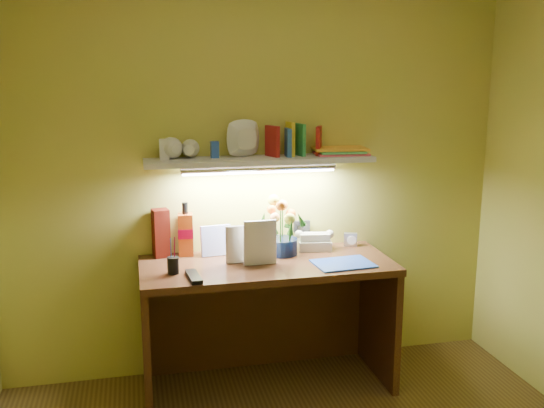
% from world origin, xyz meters
% --- Properties ---
extents(desk, '(1.40, 0.60, 0.75)m').
position_xyz_m(desk, '(0.00, 1.20, 0.38)').
color(desk, '#38170F').
rests_on(desk, ground).
extents(flower_bouquet, '(0.23, 0.23, 0.33)m').
position_xyz_m(flower_bouquet, '(0.12, 1.34, 0.91)').
color(flower_bouquet, '#0A163B').
rests_on(flower_bouquet, desk).
extents(telephone, '(0.22, 0.18, 0.12)m').
position_xyz_m(telephone, '(0.33, 1.39, 0.81)').
color(telephone, beige).
rests_on(telephone, desk).
extents(desk_clock, '(0.09, 0.06, 0.08)m').
position_xyz_m(desk_clock, '(0.57, 1.41, 0.79)').
color(desk_clock, '#A9A8AD').
rests_on(desk_clock, desk).
extents(whisky_bottle, '(0.09, 0.09, 0.31)m').
position_xyz_m(whisky_bottle, '(-0.43, 1.44, 0.91)').
color(whisky_bottle, '#B94211').
rests_on(whisky_bottle, desk).
extents(whisky_box, '(0.10, 0.10, 0.28)m').
position_xyz_m(whisky_box, '(-0.57, 1.45, 0.89)').
color(whisky_box, '#511008').
rests_on(whisky_box, desk).
extents(pen_cup, '(0.06, 0.06, 0.15)m').
position_xyz_m(pen_cup, '(-0.52, 1.12, 0.83)').
color(pen_cup, black).
rests_on(pen_cup, desk).
extents(art_card, '(0.18, 0.06, 0.17)m').
position_xyz_m(art_card, '(-0.26, 1.40, 0.84)').
color(art_card, white).
rests_on(art_card, desk).
extents(tv_remote, '(0.07, 0.20, 0.02)m').
position_xyz_m(tv_remote, '(-0.43, 1.01, 0.76)').
color(tv_remote, black).
rests_on(tv_remote, desk).
extents(blue_folder, '(0.33, 0.26, 0.01)m').
position_xyz_m(blue_folder, '(0.40, 1.07, 0.75)').
color(blue_folder, blue).
rests_on(blue_folder, desk).
extents(desk_book_a, '(0.16, 0.02, 0.21)m').
position_xyz_m(desk_book_a, '(-0.23, 1.22, 0.86)').
color(desk_book_a, beige).
rests_on(desk_book_a, desk).
extents(desk_book_b, '(0.18, 0.02, 0.25)m').
position_xyz_m(desk_book_b, '(-0.14, 1.17, 0.88)').
color(desk_book_b, silver).
rests_on(desk_book_b, desk).
extents(wall_shelf, '(1.30, 0.30, 0.22)m').
position_xyz_m(wall_shelf, '(0.01, 1.38, 1.33)').
color(wall_shelf, silver).
rests_on(wall_shelf, ground).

